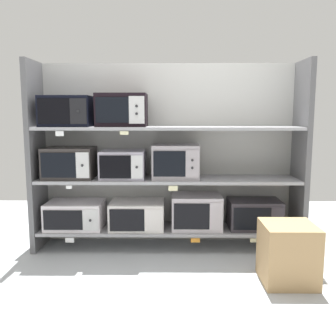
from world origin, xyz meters
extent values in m
cube|color=#B2B7BC|center=(0.00, -1.00, -0.01)|extent=(6.54, 6.00, 0.02)
cube|color=#B2B2AD|center=(0.00, 0.24, 0.92)|extent=(2.74, 0.04, 1.85)
cube|color=#5B5B5E|center=(-1.30, 0.00, 0.92)|extent=(0.05, 0.44, 1.85)
cube|color=#5B5B5E|center=(1.30, 0.00, 0.92)|extent=(0.05, 0.44, 1.85)
cube|color=#99999E|center=(0.00, 0.00, 0.19)|extent=(2.54, 0.44, 0.03)
cube|color=silver|center=(-0.93, 0.00, 0.33)|extent=(0.56, 0.39, 0.27)
cube|color=black|center=(-1.00, -0.20, 0.33)|extent=(0.38, 0.01, 0.19)
cube|color=silver|center=(-0.74, -0.20, 0.33)|extent=(0.15, 0.01, 0.21)
cylinder|color=#262628|center=(-0.74, -0.21, 0.33)|extent=(0.02, 0.01, 0.02)
cube|color=silver|center=(-0.31, 0.00, 0.34)|extent=(0.53, 0.40, 0.27)
cube|color=black|center=(-0.39, -0.21, 0.34)|extent=(0.33, 0.01, 0.21)
cube|color=silver|center=(-0.14, -0.20, 0.34)|extent=(0.17, 0.01, 0.21)
cube|color=#BDB4BB|center=(0.28, 0.00, 0.37)|extent=(0.49, 0.37, 0.34)
cube|color=black|center=(0.23, -0.19, 0.37)|extent=(0.34, 0.01, 0.25)
cube|color=#BDB4BB|center=(0.46, -0.19, 0.37)|extent=(0.12, 0.01, 0.27)
cube|color=#322E34|center=(0.86, 0.00, 0.35)|extent=(0.51, 0.35, 0.29)
cube|color=black|center=(0.81, -0.18, 0.35)|extent=(0.36, 0.01, 0.22)
cube|color=#322E34|center=(1.05, -0.18, 0.35)|extent=(0.12, 0.01, 0.23)
cylinder|color=#262628|center=(1.05, -0.19, 0.35)|extent=(0.02, 0.01, 0.02)
cube|color=white|center=(-0.94, -0.23, 0.14)|extent=(0.08, 0.00, 0.05)
cube|color=orange|center=(0.26, -0.23, 0.15)|extent=(0.09, 0.00, 0.04)
cube|color=beige|center=(0.82, -0.23, 0.15)|extent=(0.07, 0.00, 0.04)
cube|color=#99999E|center=(0.00, 0.00, 0.69)|extent=(2.54, 0.44, 0.03)
cube|color=#34302E|center=(-0.97, 0.00, 0.86)|extent=(0.48, 0.36, 0.30)
cube|color=black|center=(-1.03, -0.19, 0.86)|extent=(0.33, 0.01, 0.23)
cube|color=silver|center=(-0.80, -0.19, 0.86)|extent=(0.12, 0.01, 0.24)
cylinder|color=#262628|center=(-0.80, -0.19, 0.86)|extent=(0.02, 0.01, 0.02)
cube|color=#A59EAF|center=(-0.44, 0.00, 0.85)|extent=(0.43, 0.37, 0.27)
cube|color=black|center=(-0.49, -0.19, 0.85)|extent=(0.30, 0.01, 0.22)
cube|color=silver|center=(-0.29, -0.19, 0.85)|extent=(0.11, 0.01, 0.22)
cylinder|color=#262628|center=(-0.29, -0.20, 0.85)|extent=(0.02, 0.01, 0.02)
cube|color=#A39CA1|center=(0.07, 0.00, 0.88)|extent=(0.45, 0.35, 0.33)
cube|color=black|center=(0.02, -0.18, 0.88)|extent=(0.30, 0.01, 0.24)
cube|color=#A39CA1|center=(0.23, -0.18, 0.88)|extent=(0.13, 0.01, 0.27)
cylinder|color=#262628|center=(0.23, -0.19, 0.84)|extent=(0.02, 0.01, 0.02)
cylinder|color=#262628|center=(0.23, -0.19, 0.91)|extent=(0.02, 0.01, 0.02)
cube|color=white|center=(-0.93, -0.23, 0.66)|extent=(0.05, 0.00, 0.03)
cube|color=beige|center=(0.05, -0.23, 0.65)|extent=(0.09, 0.00, 0.05)
cube|color=#99999E|center=(0.00, 0.00, 1.20)|extent=(2.54, 0.44, 0.03)
cube|color=black|center=(-0.97, 0.00, 1.36)|extent=(0.48, 0.39, 0.29)
cube|color=black|center=(-1.04, -0.20, 1.36)|extent=(0.30, 0.01, 0.23)
cube|color=black|center=(-0.82, -0.20, 1.36)|extent=(0.15, 0.01, 0.23)
cylinder|color=#262628|center=(-0.82, -0.21, 1.36)|extent=(0.02, 0.01, 0.02)
cube|color=black|center=(-0.44, 0.00, 1.38)|extent=(0.48, 0.34, 0.31)
cube|color=black|center=(-0.51, -0.18, 1.38)|extent=(0.31, 0.01, 0.23)
cube|color=silver|center=(-0.29, -0.18, 1.38)|extent=(0.14, 0.01, 0.25)
cylinder|color=#262628|center=(-0.29, -0.19, 1.34)|extent=(0.02, 0.01, 0.02)
cylinder|color=#262628|center=(-0.29, -0.19, 1.41)|extent=(0.02, 0.01, 0.02)
cube|color=white|center=(-0.99, -0.23, 1.16)|extent=(0.08, 0.00, 0.05)
cube|color=beige|center=(-0.40, -0.23, 1.17)|extent=(0.08, 0.00, 0.03)
cube|color=tan|center=(0.97, -0.78, 0.24)|extent=(0.41, 0.41, 0.48)
camera|label=1|loc=(0.04, -3.63, 1.34)|focal=39.79mm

